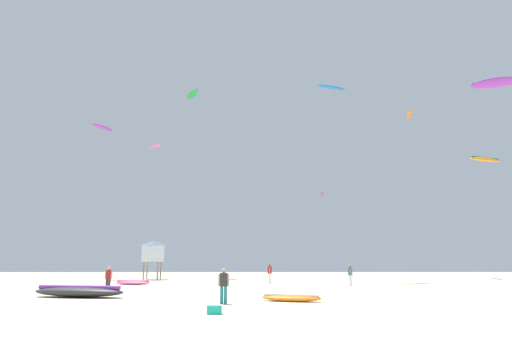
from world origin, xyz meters
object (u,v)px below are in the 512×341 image
object	(u,v)px
kite_grounded_mid	(79,292)
kite_aloft_1	(409,115)
kite_aloft_4	(103,127)
kite_aloft_2	(193,94)
person_left	(270,272)
person_foreground	(224,283)
person_midground	(350,273)
kite_aloft_7	(322,194)
person_right	(109,277)
kite_aloft_0	(485,159)
lifeguard_tower	(153,251)
kite_aloft_5	(495,83)
kite_aloft_6	(155,146)
kite_aloft_3	(331,87)
kite_grounded_near	(133,283)
cooler_box	(214,310)
kite_grounded_far	(291,298)

from	to	relation	value
kite_grounded_mid	kite_aloft_1	size ratio (longest dim) A/B	1.54
kite_aloft_1	kite_aloft_4	world-z (taller)	kite_aloft_1
kite_aloft_1	kite_aloft_2	world-z (taller)	kite_aloft_2
person_left	kite_grounded_mid	bearing A→B (deg)	-124.37
person_foreground	person_midground	bearing A→B (deg)	155.85
kite_aloft_7	person_midground	bearing A→B (deg)	-93.34
person_midground	kite_grounded_mid	distance (m)	21.10
person_right	kite_aloft_0	distance (m)	32.26
kite_aloft_7	kite_aloft_4	bearing A→B (deg)	-170.39
lifeguard_tower	kite_aloft_4	distance (m)	17.66
person_midground	kite_aloft_5	bearing A→B (deg)	168.38
kite_aloft_1	kite_aloft_6	size ratio (longest dim) A/B	1.53
kite_aloft_1	kite_aloft_5	size ratio (longest dim) A/B	0.95
kite_aloft_3	kite_aloft_5	distance (m)	17.58
kite_grounded_mid	kite_aloft_7	size ratio (longest dim) A/B	2.50
kite_grounded_near	cooler_box	world-z (taller)	kite_grounded_near
kite_aloft_2	kite_aloft_3	distance (m)	20.11
person_foreground	kite_aloft_2	distance (m)	41.39
person_right	kite_grounded_far	world-z (taller)	person_right
kite_grounded_mid	kite_aloft_3	distance (m)	34.92
kite_aloft_2	kite_aloft_3	size ratio (longest dim) A/B	0.88
kite_grounded_near	kite_aloft_3	size ratio (longest dim) A/B	0.81
cooler_box	lifeguard_tower	bearing A→B (deg)	107.90
cooler_box	kite_aloft_1	size ratio (longest dim) A/B	0.15
kite_aloft_1	kite_grounded_mid	bearing A→B (deg)	-136.88
kite_grounded_far	kite_aloft_3	world-z (taller)	kite_aloft_3
kite_grounded_near	cooler_box	xyz separation A→B (m)	(8.76, -19.53, -0.02)
kite_grounded_near	kite_grounded_far	size ratio (longest dim) A/B	1.01
person_foreground	kite_aloft_1	bearing A→B (deg)	154.27
kite_grounded_mid	person_midground	bearing A→B (deg)	31.16
kite_grounded_near	lifeguard_tower	xyz separation A→B (m)	(-0.69, 9.71, 2.87)
kite_grounded_near	kite_aloft_1	bearing A→B (deg)	28.77
person_right	kite_aloft_3	xyz separation A→B (m)	(18.85, 15.56, 20.75)
lifeguard_tower	kite_grounded_mid	bearing A→B (deg)	-87.21
kite_aloft_4	kite_aloft_1	bearing A→B (deg)	6.45
person_foreground	kite_grounded_far	size ratio (longest dim) A/B	0.52
kite_aloft_5	kite_aloft_6	bearing A→B (deg)	148.31
person_midground	kite_aloft_2	world-z (taller)	kite_aloft_2
person_left	person_right	world-z (taller)	person_left
kite_aloft_6	kite_aloft_7	xyz separation A→B (m)	(22.31, 1.67, -6.09)
kite_grounded_far	kite_aloft_3	bearing A→B (deg)	72.49
person_foreground	kite_grounded_mid	world-z (taller)	person_foreground
person_right	cooler_box	world-z (taller)	person_right
person_right	kite_aloft_5	world-z (taller)	kite_aloft_5
kite_aloft_6	person_midground	bearing A→B (deg)	-39.34
kite_grounded_mid	kite_aloft_0	bearing A→B (deg)	18.95
person_left	cooler_box	bearing A→B (deg)	-93.62
cooler_box	kite_aloft_6	xyz separation A→B (m)	(-11.53, 35.70, 16.68)
kite_aloft_6	kite_aloft_3	bearing A→B (deg)	-20.40
lifeguard_tower	kite_aloft_0	world-z (taller)	kite_aloft_0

